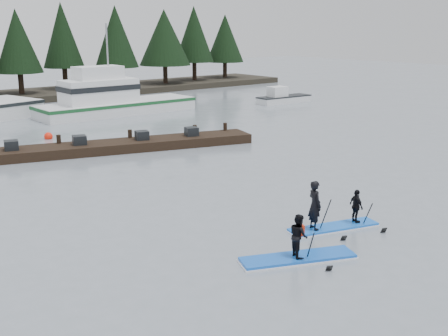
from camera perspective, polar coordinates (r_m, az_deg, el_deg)
ground at (r=19.63m, az=11.29°, el=-6.47°), size 160.00×160.00×0.00m
fishing_boat_medium at (r=45.53m, az=-11.20°, el=6.06°), size 12.72×3.66×7.81m
skiff at (r=51.61m, az=6.11°, el=6.95°), size 5.42×1.94×0.62m
floating_dock at (r=32.10m, az=-10.89°, el=2.18°), size 15.81×6.54×0.53m
buoy_b at (r=36.59m, az=-17.39°, el=2.84°), size 0.53×0.53×0.53m
buoy_c at (r=47.16m, az=-5.72°, el=5.88°), size 0.55×0.55×0.55m
paddleboard_solo at (r=17.10m, az=7.56°, el=-7.87°), size 3.57×2.20×1.88m
paddleboard_duo at (r=19.70m, az=10.84°, el=-4.42°), size 3.35×1.80×2.30m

